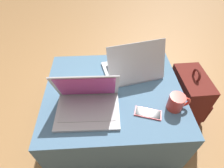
{
  "coord_description": "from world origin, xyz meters",
  "views": [
    {
      "loc": [
        -0.05,
        -0.73,
        1.27
      ],
      "look_at": [
        -0.01,
        -0.02,
        0.53
      ],
      "focal_mm": 28.0,
      "sensor_mm": 36.0,
      "label": 1
    }
  ],
  "objects": [
    {
      "name": "ottoman",
      "position": [
        0.0,
        0.0,
        0.22
      ],
      "size": [
        0.87,
        0.73,
        0.45
      ],
      "color": "#2A3D4E",
      "rests_on": "ground_plane"
    },
    {
      "name": "ground_plane",
      "position": [
        0.0,
        0.0,
        0.0
      ],
      "size": [
        14.0,
        14.0,
        0.0
      ],
      "primitive_type": "plane",
      "color": "#9E7042"
    },
    {
      "name": "laptop_far",
      "position": [
        0.14,
        0.14,
        0.5
      ],
      "size": [
        0.41,
        0.33,
        0.26
      ],
      "rotation": [
        0.0,
        0.0,
        3.35
      ],
      "color": "silver",
      "rests_on": "ottoman"
    },
    {
      "name": "coffee_mug",
      "position": [
        0.34,
        -0.16,
        0.49
      ],
      "size": [
        0.13,
        0.09,
        0.1
      ],
      "color": "red",
      "rests_on": "ottoman"
    },
    {
      "name": "cell_phone",
      "position": [
        0.18,
        -0.19,
        0.45
      ],
      "size": [
        0.16,
        0.11,
        0.01
      ],
      "rotation": [
        0.0,
        0.0,
        4.41
      ],
      "color": "red",
      "rests_on": "ottoman"
    },
    {
      "name": "backpack",
      "position": [
        0.59,
        0.1,
        0.2
      ],
      "size": [
        0.26,
        0.33,
        0.49
      ],
      "rotation": [
        0.0,
        0.0,
        1.6
      ],
      "color": "#5B1E19",
      "rests_on": "ground_plane"
    },
    {
      "name": "laptop_near",
      "position": [
        -0.16,
        -0.13,
        0.5
      ],
      "size": [
        0.36,
        0.26,
        0.25
      ],
      "rotation": [
        0.0,
        0.0,
        -0.02
      ],
      "color": "#B7B7BC",
      "rests_on": "ottoman"
    }
  ]
}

